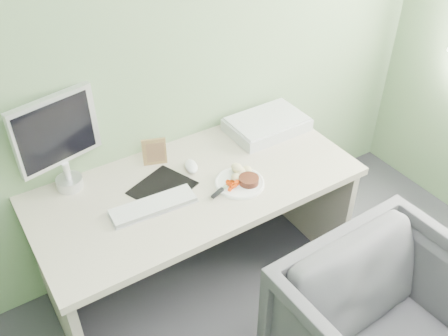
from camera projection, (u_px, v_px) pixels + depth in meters
wall_back at (151, 36)px, 2.31m from camera, size 3.50×0.00×3.50m
desk at (197, 210)px, 2.56m from camera, size 1.60×0.75×0.73m
plate at (239, 183)px, 2.43m from camera, size 0.24×0.24×0.01m
steak at (249, 180)px, 2.41m from camera, size 0.13×0.13×0.03m
potato_pile at (238, 169)px, 2.46m from camera, size 0.11×0.08×0.05m
carrot_heap at (232, 183)px, 2.39m from camera, size 0.06×0.06×0.04m
steak_knife at (222, 190)px, 2.36m from camera, size 0.20×0.09×0.01m
mousepad at (162, 188)px, 2.41m from camera, size 0.34×0.32×0.00m
keyboard at (153, 205)px, 2.29m from camera, size 0.40×0.15×0.02m
computer_mouse at (191, 166)px, 2.51m from camera, size 0.09×0.12×0.04m
photo_frame at (154, 152)px, 2.52m from camera, size 0.12×0.06×0.15m
eyedrop_bottle at (160, 148)px, 2.61m from camera, size 0.03×0.03×0.07m
scanner at (267, 125)px, 2.79m from camera, size 0.43×0.29×0.07m
monitor at (58, 139)px, 2.26m from camera, size 0.40×0.15×0.48m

